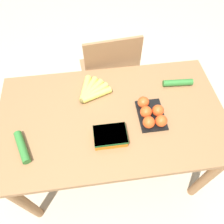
{
  "coord_description": "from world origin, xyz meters",
  "views": [
    {
      "loc": [
        -0.09,
        -0.68,
        1.77
      ],
      "look_at": [
        0.0,
        0.0,
        0.77
      ],
      "focal_mm": 35.0,
      "sensor_mm": 36.0,
      "label": 1
    }
  ],
  "objects_px": {
    "carrot_bag": "(110,136)",
    "tomato_pack": "(151,114)",
    "cucumber_near": "(22,147)",
    "cucumber_far": "(178,83)",
    "banana_bunch": "(91,91)",
    "chair": "(110,76)"
  },
  "relations": [
    {
      "from": "banana_bunch",
      "to": "carrot_bag",
      "type": "relative_size",
      "value": 1.17
    },
    {
      "from": "carrot_bag",
      "to": "cucumber_far",
      "type": "bearing_deg",
      "value": 34.31
    },
    {
      "from": "banana_bunch",
      "to": "cucumber_far",
      "type": "distance_m",
      "value": 0.54
    },
    {
      "from": "chair",
      "to": "carrot_bag",
      "type": "relative_size",
      "value": 5.37
    },
    {
      "from": "tomato_pack",
      "to": "cucumber_near",
      "type": "distance_m",
      "value": 0.7
    },
    {
      "from": "banana_bunch",
      "to": "tomato_pack",
      "type": "relative_size",
      "value": 0.94
    },
    {
      "from": "tomato_pack",
      "to": "carrot_bag",
      "type": "distance_m",
      "value": 0.26
    },
    {
      "from": "carrot_bag",
      "to": "cucumber_near",
      "type": "bearing_deg",
      "value": 180.0
    },
    {
      "from": "chair",
      "to": "carrot_bag",
      "type": "height_order",
      "value": "chair"
    },
    {
      "from": "cucumber_near",
      "to": "banana_bunch",
      "type": "bearing_deg",
      "value": 40.08
    },
    {
      "from": "tomato_pack",
      "to": "carrot_bag",
      "type": "bearing_deg",
      "value": -157.33
    },
    {
      "from": "chair",
      "to": "banana_bunch",
      "type": "bearing_deg",
      "value": 62.34
    },
    {
      "from": "tomato_pack",
      "to": "cucumber_near",
      "type": "relative_size",
      "value": 1.15
    },
    {
      "from": "chair",
      "to": "banana_bunch",
      "type": "relative_size",
      "value": 4.58
    },
    {
      "from": "carrot_bag",
      "to": "tomato_pack",
      "type": "bearing_deg",
      "value": 22.67
    },
    {
      "from": "carrot_bag",
      "to": "cucumber_far",
      "type": "distance_m",
      "value": 0.56
    },
    {
      "from": "chair",
      "to": "carrot_bag",
      "type": "distance_m",
      "value": 0.76
    },
    {
      "from": "chair",
      "to": "tomato_pack",
      "type": "distance_m",
      "value": 0.68
    },
    {
      "from": "carrot_bag",
      "to": "cucumber_near",
      "type": "xyz_separation_m",
      "value": [
        -0.45,
        0.0,
        -0.01
      ]
    },
    {
      "from": "carrot_bag",
      "to": "cucumber_far",
      "type": "height_order",
      "value": "carrot_bag"
    },
    {
      "from": "cucumber_far",
      "to": "cucumber_near",
      "type": "bearing_deg",
      "value": -160.93
    },
    {
      "from": "cucumber_near",
      "to": "cucumber_far",
      "type": "xyz_separation_m",
      "value": [
        0.91,
        0.32,
        0.0
      ]
    }
  ]
}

